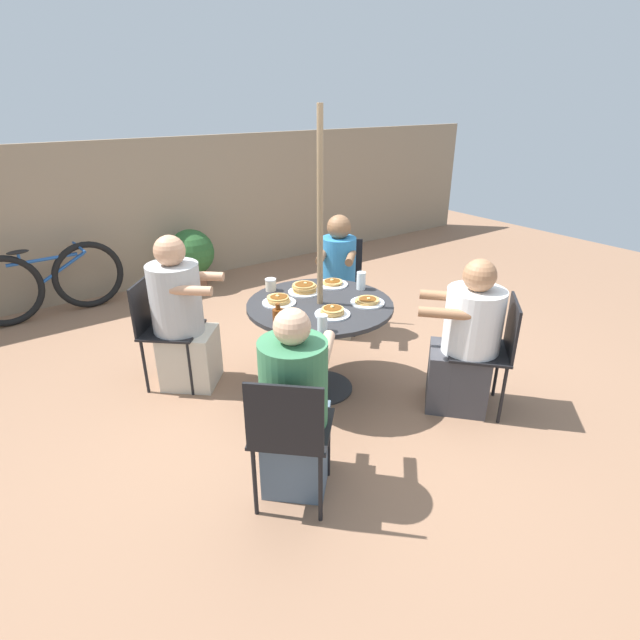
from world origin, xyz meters
The scene contains 23 objects.
ground_plane centered at (0.00, 0.00, 0.00)m, with size 12.00×12.00×0.00m, color #8C664C.
back_fence centered at (0.00, 3.10, 0.84)m, with size 10.00×0.06×1.68m, color gray.
patio_table centered at (0.00, 0.00, 0.59)m, with size 1.07×1.07×0.73m.
umbrella_pole centered at (0.00, 0.00, 1.03)m, with size 0.04×0.04×2.07m, color #846B4C.
patio_chair_north centered at (0.82, -0.91, 0.50)m, with size 0.59×0.59×0.85m.
diner_north centered at (0.71, -0.78, 0.50)m, with size 0.64×0.65×1.13m.
patio_chair_east centered at (0.87, 0.87, 0.50)m, with size 0.59×0.59×0.85m.
diner_east centered at (0.75, 0.75, 0.53)m, with size 0.55×0.55×1.14m.
patio_chair_south centered at (-0.92, 0.81, 0.50)m, with size 0.59×0.59×0.85m.
diner_south centered at (-0.80, 0.70, 0.55)m, with size 0.60×0.59×1.21m.
patio_chair_west centered at (-0.84, -0.89, 0.50)m, with size 0.59×0.59×0.85m.
diner_west centered at (-0.73, -0.77, 0.52)m, with size 0.61×0.62×1.14m.
pancake_plate_a centered at (0.03, 0.25, 0.76)m, with size 0.25×0.25×0.08m.
pancake_plate_b centered at (-0.25, 0.17, 0.75)m, with size 0.25×0.25×0.06m.
pancake_plate_c centered at (0.28, -0.20, 0.74)m, with size 0.25×0.25×0.05m.
pancake_plate_d centered at (-0.06, -0.22, 0.75)m, with size 0.25×0.25×0.06m.
pancake_plate_e centered at (0.30, 0.25, 0.74)m, with size 0.25×0.25×0.05m.
syrup_bottle centered at (-0.42, -0.11, 0.78)m, with size 0.10×0.08×0.13m.
coffee_cup centered at (-0.16, 0.43, 0.77)m, with size 0.09×0.09×0.10m.
drinking_glass_a centered at (0.43, 0.05, 0.80)m, with size 0.07×0.07×0.14m, color silver.
drinking_glass_b centered at (-0.26, -0.39, 0.78)m, with size 0.07×0.07×0.11m, color silver.
bicycle centered at (-1.42, 2.78, 0.37)m, with size 1.52×0.44×0.74m.
potted_shrub centered at (0.10, 2.73, 0.39)m, with size 0.54×0.54×0.70m.
Camera 1 is at (-1.97, -2.73, 2.11)m, focal length 28.00 mm.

